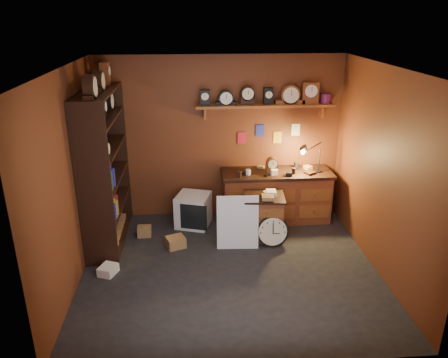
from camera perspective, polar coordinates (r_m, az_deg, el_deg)
floor at (r=6.16m, az=0.76°, el=-11.54°), size 4.00×4.00×0.00m
room_shell at (r=5.53m, az=1.20°, el=4.28°), size 4.02×3.62×2.71m
shelving_unit at (r=6.61m, az=-15.66°, el=2.07°), size 0.47×1.60×2.58m
workbench at (r=7.36m, az=6.81°, el=-1.83°), size 1.82×0.66×1.36m
low_cabinet at (r=6.77m, az=5.19°, el=-4.70°), size 0.66×0.57×0.79m
big_round_clock at (r=6.62m, az=6.34°, el=-6.79°), size 0.48×0.16×0.49m
white_panel at (r=6.68m, az=1.76°, el=-8.75°), size 0.62×0.20×0.81m
mini_fridge at (r=7.20m, az=-4.02°, el=-4.08°), size 0.64×0.66×0.53m
floor_box_a at (r=6.65m, az=-6.33°, el=-8.20°), size 0.33×0.30×0.16m
floor_box_b at (r=6.21m, az=-14.90°, el=-11.41°), size 0.28×0.30×0.12m
floor_box_c at (r=7.03m, az=-10.35°, el=-6.73°), size 0.22×0.18×0.16m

